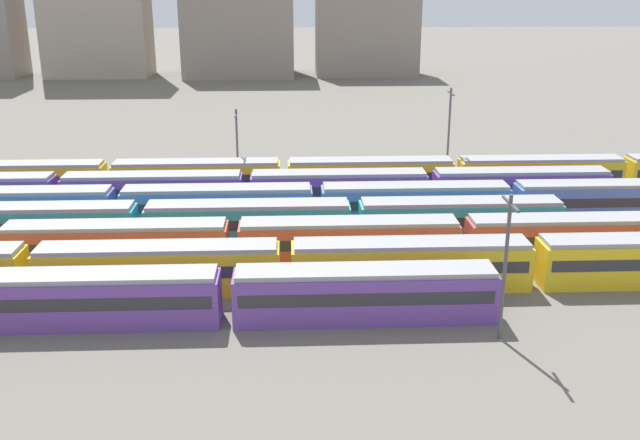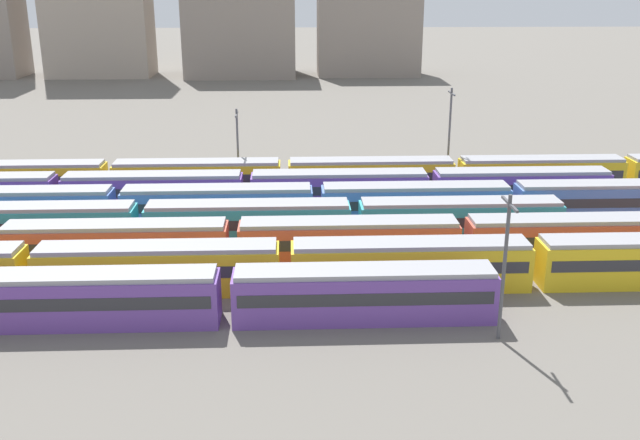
% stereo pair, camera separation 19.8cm
% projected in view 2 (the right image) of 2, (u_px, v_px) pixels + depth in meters
% --- Properties ---
extents(ground_plane, '(600.00, 600.00, 0.00)m').
position_uv_depth(ground_plane, '(41.00, 245.00, 63.91)').
color(ground_plane, '#666059').
extents(train_track_0, '(55.80, 3.06, 3.75)m').
position_uv_depth(train_track_0, '(86.00, 298.00, 48.84)').
color(train_track_0, '#6B429E').
rests_on(train_track_0, ground_plane).
extents(train_track_1, '(112.50, 3.06, 3.75)m').
position_uv_depth(train_track_1, '(534.00, 262.00, 55.01)').
color(train_track_1, yellow).
rests_on(train_track_1, ground_plane).
extents(train_track_2, '(93.60, 3.06, 3.75)m').
position_uv_depth(train_track_2, '(349.00, 241.00, 59.41)').
color(train_track_2, '#BC4C38').
rests_on(train_track_2, ground_plane).
extents(train_track_3, '(55.80, 3.06, 3.75)m').
position_uv_depth(train_track_3, '(248.00, 222.00, 64.01)').
color(train_track_3, teal).
rests_on(train_track_3, ground_plane).
extents(train_track_4, '(74.70, 3.06, 3.75)m').
position_uv_depth(train_track_4, '(317.00, 204.00, 69.18)').
color(train_track_4, '#4C70BC').
rests_on(train_track_4, ground_plane).
extents(train_track_5, '(74.70, 3.06, 3.75)m').
position_uv_depth(train_track_5, '(247.00, 190.00, 73.84)').
color(train_track_5, '#6B429E').
rests_on(train_track_5, ground_plane).
extents(train_track_6, '(93.60, 3.06, 3.75)m').
position_uv_depth(train_track_6, '(371.00, 175.00, 79.28)').
color(train_track_6, yellow).
rests_on(train_track_6, ground_plane).
extents(catenary_pole_0, '(0.24, 3.20, 9.82)m').
position_uv_depth(catenary_pole_0, '(505.00, 261.00, 45.69)').
color(catenary_pole_0, '#4C4C51').
rests_on(catenary_pole_0, ground_plane).
extents(catenary_pole_1, '(0.24, 3.20, 8.83)m').
position_uv_depth(catenary_pole_1, '(238.00, 143.00, 80.60)').
color(catenary_pole_1, '#4C4C51').
rests_on(catenary_pole_1, ground_plane).
extents(catenary_pole_3, '(0.24, 3.20, 10.97)m').
position_uv_depth(catenary_pole_3, '(449.00, 132.00, 81.22)').
color(catenary_pole_3, '#4C4C51').
rests_on(catenary_pole_3, ground_plane).
extents(distant_building_2, '(25.89, 19.42, 24.81)m').
position_uv_depth(distant_building_2, '(240.00, 23.00, 172.36)').
color(distant_building_2, gray).
rests_on(distant_building_2, ground_plane).
extents(distant_building_3, '(24.28, 13.55, 20.43)m').
position_uv_depth(distant_building_3, '(368.00, 32.00, 174.23)').
color(distant_building_3, gray).
rests_on(distant_building_3, ground_plane).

